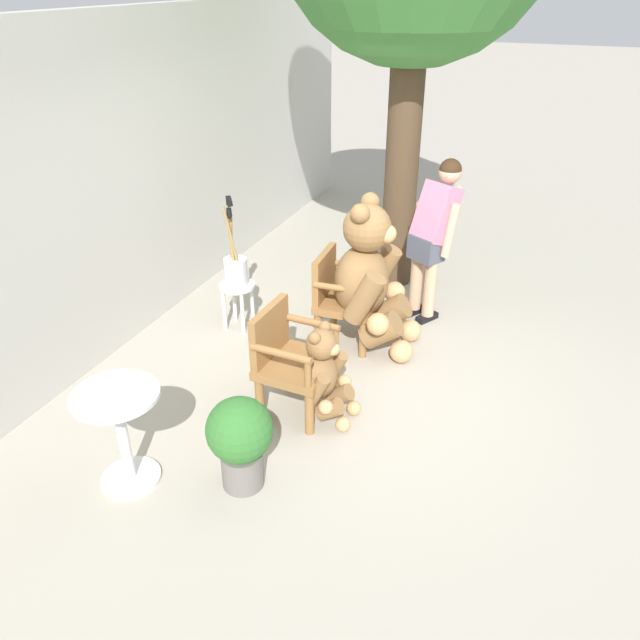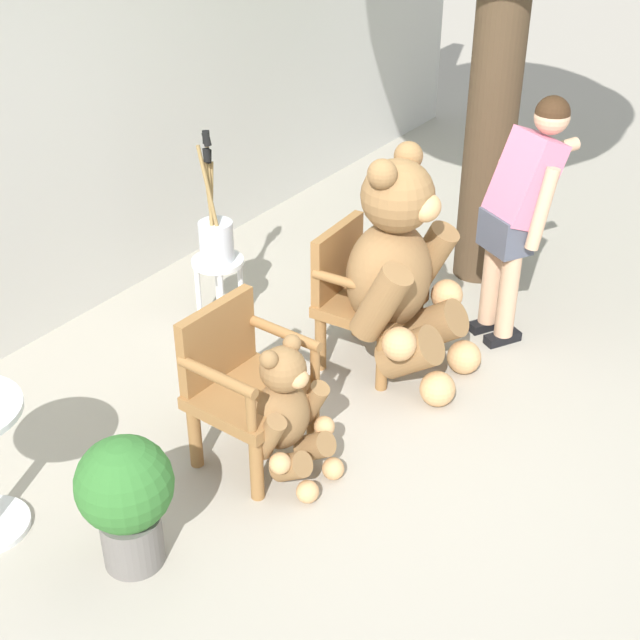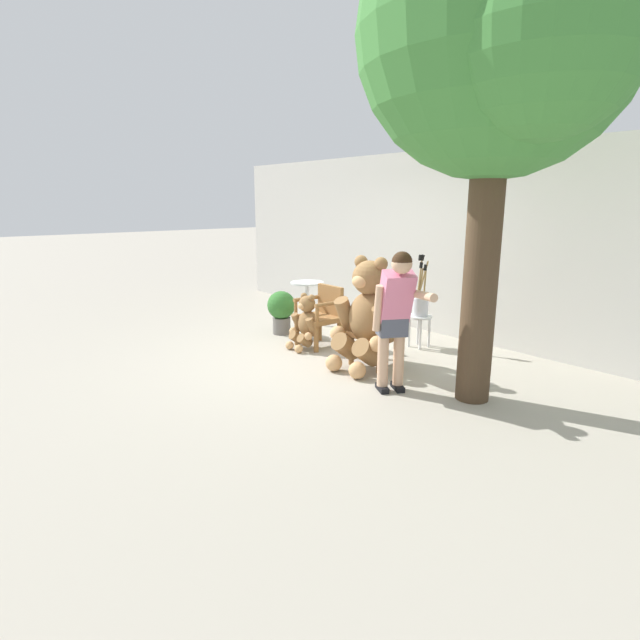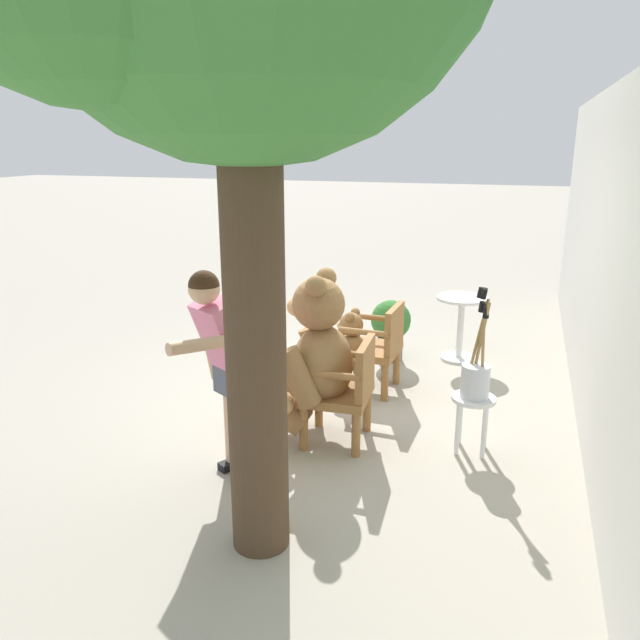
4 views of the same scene
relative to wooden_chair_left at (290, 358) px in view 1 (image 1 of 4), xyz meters
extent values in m
plane|color=#A8A091|center=(0.57, -0.49, -0.46)|extent=(60.00, 60.00, 0.00)
cube|color=beige|center=(0.57, 1.91, 0.94)|extent=(10.00, 0.16, 2.80)
cube|color=olive|center=(0.00, -0.06, -0.06)|extent=(0.58, 0.54, 0.07)
cylinder|color=olive|center=(-0.24, -0.26, -0.28)|extent=(0.07, 0.07, 0.37)
cylinder|color=olive|center=(0.22, -0.28, -0.28)|extent=(0.07, 0.07, 0.37)
cylinder|color=olive|center=(-0.22, 0.16, -0.28)|extent=(0.07, 0.07, 0.37)
cylinder|color=olive|center=(0.24, 0.14, -0.28)|extent=(0.07, 0.07, 0.37)
cube|color=olive|center=(0.01, 0.17, 0.19)|extent=(0.52, 0.08, 0.42)
cylinder|color=olive|center=(-0.25, -0.05, 0.20)|extent=(0.08, 0.48, 0.06)
cylinder|color=olive|center=(-0.26, -0.26, 0.09)|extent=(0.05, 0.05, 0.22)
cylinder|color=olive|center=(0.25, -0.07, 0.20)|extent=(0.08, 0.48, 0.06)
cylinder|color=olive|center=(0.24, -0.28, 0.09)|extent=(0.05, 0.05, 0.22)
cube|color=olive|center=(1.14, -0.06, -0.06)|extent=(0.59, 0.55, 0.07)
cylinder|color=olive|center=(0.92, -0.29, -0.28)|extent=(0.07, 0.07, 0.37)
cylinder|color=olive|center=(1.38, -0.26, -0.28)|extent=(0.07, 0.07, 0.37)
cylinder|color=olive|center=(0.89, 0.13, -0.28)|extent=(0.07, 0.07, 0.37)
cylinder|color=olive|center=(1.35, 0.16, -0.28)|extent=(0.07, 0.07, 0.37)
cube|color=olive|center=(1.12, 0.17, 0.19)|extent=(0.52, 0.09, 0.42)
cylinder|color=olive|center=(0.89, -0.08, 0.20)|extent=(0.08, 0.48, 0.06)
cylinder|color=olive|center=(0.90, -0.29, 0.09)|extent=(0.05, 0.05, 0.22)
cylinder|color=olive|center=(1.39, -0.05, 0.20)|extent=(0.08, 0.48, 0.06)
cylinder|color=olive|center=(1.40, -0.26, 0.09)|extent=(0.05, 0.05, 0.22)
ellipsoid|color=olive|center=(1.14, -0.18, 0.17)|extent=(0.60, 0.51, 0.66)
sphere|color=olive|center=(1.14, -0.21, 0.68)|extent=(0.42, 0.42, 0.42)
ellipsoid|color=tan|center=(1.15, -0.39, 0.65)|extent=(0.21, 0.16, 0.15)
sphere|color=black|center=(1.15, -0.39, 0.66)|extent=(0.06, 0.06, 0.06)
sphere|color=olive|center=(0.98, -0.20, 0.86)|extent=(0.16, 0.16, 0.16)
sphere|color=olive|center=(1.29, -0.18, 0.86)|extent=(0.16, 0.16, 0.16)
cylinder|color=olive|center=(0.84, -0.31, 0.17)|extent=(0.21, 0.37, 0.50)
sphere|color=tan|center=(0.83, -0.44, -0.05)|extent=(0.20, 0.20, 0.20)
cylinder|color=olive|center=(1.45, -0.27, 0.17)|extent=(0.21, 0.37, 0.50)
sphere|color=tan|center=(1.47, -0.40, -0.05)|extent=(0.20, 0.20, 0.20)
cylinder|color=olive|center=(0.98, -0.43, -0.18)|extent=(0.26, 0.42, 0.39)
sphere|color=tan|center=(0.97, -0.63, -0.36)|extent=(0.21, 0.21, 0.21)
cylinder|color=olive|center=(1.33, -0.41, -0.18)|extent=(0.26, 0.42, 0.39)
sphere|color=tan|center=(1.36, -0.61, -0.36)|extent=(0.21, 0.21, 0.21)
ellipsoid|color=olive|center=(0.00, -0.24, -0.10)|extent=(0.33, 0.29, 0.37)
sphere|color=olive|center=(0.00, -0.26, 0.18)|extent=(0.24, 0.24, 0.24)
ellipsoid|color=tan|center=(-0.01, -0.36, 0.16)|extent=(0.11, 0.09, 0.09)
sphere|color=black|center=(-0.01, -0.36, 0.17)|extent=(0.03, 0.03, 0.03)
sphere|color=olive|center=(-0.09, -0.24, 0.28)|extent=(0.09, 0.09, 0.09)
sphere|color=olive|center=(0.09, -0.25, 0.28)|extent=(0.09, 0.09, 0.09)
cylinder|color=olive|center=(-0.18, -0.30, -0.10)|extent=(0.11, 0.21, 0.28)
sphere|color=tan|center=(-0.19, -0.37, -0.23)|extent=(0.11, 0.11, 0.11)
cylinder|color=olive|center=(0.17, -0.31, -0.10)|extent=(0.11, 0.21, 0.28)
sphere|color=tan|center=(0.17, -0.39, -0.23)|extent=(0.11, 0.11, 0.11)
cylinder|color=olive|center=(-0.11, -0.37, -0.30)|extent=(0.15, 0.24, 0.22)
sphere|color=tan|center=(-0.12, -0.48, -0.40)|extent=(0.12, 0.12, 0.12)
cylinder|color=olive|center=(0.09, -0.38, -0.30)|extent=(0.15, 0.24, 0.22)
sphere|color=tan|center=(0.10, -0.49, -0.40)|extent=(0.12, 0.12, 0.12)
cube|color=black|center=(1.80, -0.66, -0.43)|extent=(0.25, 0.20, 0.06)
cylinder|color=tan|center=(1.80, -0.66, 0.01)|extent=(0.12, 0.12, 0.82)
cube|color=black|center=(1.89, -0.51, -0.43)|extent=(0.25, 0.20, 0.06)
cylinder|color=tan|center=(1.89, -0.51, 0.01)|extent=(0.12, 0.12, 0.82)
cube|color=#4C5160|center=(1.85, -0.59, 0.29)|extent=(0.34, 0.37, 0.24)
cube|color=pink|center=(1.93, -0.63, 0.61)|extent=(0.48, 0.46, 0.58)
sphere|color=tan|center=(2.05, -0.70, 0.97)|extent=(0.21, 0.21, 0.21)
sphere|color=#382314|center=(2.05, -0.70, 0.99)|extent=(0.21, 0.21, 0.21)
cylinder|color=tan|center=(2.24, -0.59, 0.66)|extent=(0.53, 0.35, 0.13)
cylinder|color=tan|center=(1.83, -0.80, 0.49)|extent=(0.19, 0.16, 0.51)
cylinder|color=silver|center=(0.98, 1.00, -0.02)|extent=(0.34, 0.34, 0.03)
cylinder|color=silver|center=(1.08, 1.10, -0.25)|extent=(0.04, 0.04, 0.43)
cylinder|color=silver|center=(0.88, 1.10, -0.25)|extent=(0.04, 0.04, 0.43)
cylinder|color=silver|center=(1.08, 0.90, -0.25)|extent=(0.04, 0.04, 0.43)
cylinder|color=silver|center=(0.88, 0.90, -0.25)|extent=(0.04, 0.04, 0.43)
cylinder|color=silver|center=(0.98, 1.00, 0.13)|extent=(0.22, 0.22, 0.26)
cylinder|color=#997A47|center=(0.95, 0.99, 0.43)|extent=(0.05, 0.14, 0.70)
cylinder|color=black|center=(0.95, 0.99, 0.82)|extent=(0.05, 0.06, 0.09)
cylinder|color=#997A47|center=(1.00, 1.04, 0.36)|extent=(0.06, 0.04, 0.57)
cylinder|color=black|center=(1.00, 1.04, 0.68)|extent=(0.05, 0.05, 0.08)
cylinder|color=#997A47|center=(0.97, 1.02, 0.43)|extent=(0.14, 0.12, 0.69)
cylinder|color=black|center=(0.97, 1.02, 0.82)|extent=(0.06, 0.05, 0.09)
cylinder|color=#997A47|center=(0.96, 1.01, 0.37)|extent=(0.04, 0.09, 0.60)
cylinder|color=black|center=(0.96, 1.01, 0.71)|extent=(0.05, 0.05, 0.09)
cylinder|color=silver|center=(-1.15, 0.68, 0.24)|extent=(0.56, 0.56, 0.03)
cylinder|color=silver|center=(-1.15, 0.68, -0.12)|extent=(0.07, 0.07, 0.69)
cylinder|color=silver|center=(-1.15, 0.68, -0.45)|extent=(0.40, 0.40, 0.03)
cylinder|color=#473523|center=(2.57, -0.11, 0.94)|extent=(0.35, 0.35, 2.81)
cylinder|color=slate|center=(-0.90, -0.05, -0.33)|extent=(0.28, 0.28, 0.26)
sphere|color=#33702D|center=(-0.90, -0.05, 0.00)|extent=(0.44, 0.44, 0.44)
camera|label=1|loc=(-3.62, -1.72, 2.57)|focal=35.00mm
camera|label=2|loc=(-2.86, -2.44, 2.63)|focal=50.00mm
camera|label=3|loc=(5.29, -4.56, 1.57)|focal=28.00mm
camera|label=4|loc=(5.59, 1.27, 1.92)|focal=35.00mm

